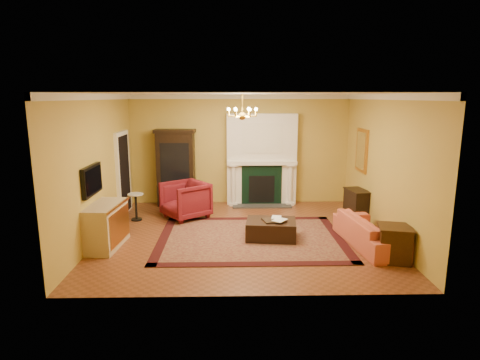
{
  "coord_description": "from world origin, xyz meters",
  "views": [
    {
      "loc": [
        -0.23,
        -8.29,
        2.94
      ],
      "look_at": [
        -0.04,
        0.3,
        1.15
      ],
      "focal_mm": 30.0,
      "sensor_mm": 36.0,
      "label": 1
    }
  ],
  "objects_px": {
    "china_cabinet": "(176,169)",
    "end_table": "(394,244)",
    "console_table": "(356,206)",
    "coral_sofa": "(370,227)",
    "leather_ottoman": "(271,229)",
    "commode": "(105,226)",
    "pedestal_table": "(136,205)",
    "wingback_armchair": "(185,198)"
  },
  "relations": [
    {
      "from": "leather_ottoman",
      "to": "console_table",
      "type": "bearing_deg",
      "value": 35.93
    },
    {
      "from": "china_cabinet",
      "to": "wingback_armchair",
      "type": "distance_m",
      "value": 1.37
    },
    {
      "from": "coral_sofa",
      "to": "end_table",
      "type": "height_order",
      "value": "coral_sofa"
    },
    {
      "from": "china_cabinet",
      "to": "console_table",
      "type": "xyz_separation_m",
      "value": [
        4.52,
        -1.53,
        -0.63
      ]
    },
    {
      "from": "wingback_armchair",
      "to": "console_table",
      "type": "height_order",
      "value": "wingback_armchair"
    },
    {
      "from": "pedestal_table",
      "to": "coral_sofa",
      "type": "height_order",
      "value": "coral_sofa"
    },
    {
      "from": "commode",
      "to": "pedestal_table",
      "type": "bearing_deg",
      "value": 88.15
    },
    {
      "from": "wingback_armchair",
      "to": "commode",
      "type": "relative_size",
      "value": 0.84
    },
    {
      "from": "wingback_armchair",
      "to": "leather_ottoman",
      "type": "xyz_separation_m",
      "value": [
        1.96,
        -1.53,
        -0.29
      ]
    },
    {
      "from": "pedestal_table",
      "to": "commode",
      "type": "bearing_deg",
      "value": -96.28
    },
    {
      "from": "pedestal_table",
      "to": "commode",
      "type": "xyz_separation_m",
      "value": [
        -0.19,
        -1.75,
        0.05
      ]
    },
    {
      "from": "wingback_armchair",
      "to": "china_cabinet",
      "type": "bearing_deg",
      "value": 160.04
    },
    {
      "from": "wingback_armchair",
      "to": "coral_sofa",
      "type": "xyz_separation_m",
      "value": [
        3.9,
        -1.98,
        -0.1
      ]
    },
    {
      "from": "wingback_armchair",
      "to": "pedestal_table",
      "type": "bearing_deg",
      "value": -118.54
    },
    {
      "from": "pedestal_table",
      "to": "end_table",
      "type": "bearing_deg",
      "value": -26.07
    },
    {
      "from": "china_cabinet",
      "to": "end_table",
      "type": "bearing_deg",
      "value": -39.67
    },
    {
      "from": "pedestal_table",
      "to": "coral_sofa",
      "type": "xyz_separation_m",
      "value": [
        5.08,
        -1.81,
        0.01
      ]
    },
    {
      "from": "pedestal_table",
      "to": "end_table",
      "type": "distance_m",
      "value": 5.85
    },
    {
      "from": "pedestal_table",
      "to": "leather_ottoman",
      "type": "xyz_separation_m",
      "value": [
        3.14,
        -1.36,
        -0.18
      ]
    },
    {
      "from": "end_table",
      "to": "coral_sofa",
      "type": "bearing_deg",
      "value": 103.33
    },
    {
      "from": "china_cabinet",
      "to": "commode",
      "type": "height_order",
      "value": "china_cabinet"
    },
    {
      "from": "china_cabinet",
      "to": "coral_sofa",
      "type": "relative_size",
      "value": 1.0
    },
    {
      "from": "pedestal_table",
      "to": "console_table",
      "type": "distance_m",
      "value": 5.32
    },
    {
      "from": "pedestal_table",
      "to": "coral_sofa",
      "type": "relative_size",
      "value": 0.33
    },
    {
      "from": "china_cabinet",
      "to": "console_table",
      "type": "bearing_deg",
      "value": -16.74
    },
    {
      "from": "coral_sofa",
      "to": "leather_ottoman",
      "type": "xyz_separation_m",
      "value": [
        -1.94,
        0.45,
        -0.18
      ]
    },
    {
      "from": "pedestal_table",
      "to": "end_table",
      "type": "height_order",
      "value": "pedestal_table"
    },
    {
      "from": "china_cabinet",
      "to": "pedestal_table",
      "type": "bearing_deg",
      "value": -117.81
    },
    {
      "from": "china_cabinet",
      "to": "console_table",
      "type": "distance_m",
      "value": 4.81
    },
    {
      "from": "china_cabinet",
      "to": "coral_sofa",
      "type": "bearing_deg",
      "value": -34.85
    },
    {
      "from": "coral_sofa",
      "to": "china_cabinet",
      "type": "bearing_deg",
      "value": 46.11
    },
    {
      "from": "commode",
      "to": "coral_sofa",
      "type": "xyz_separation_m",
      "value": [
        5.27,
        -0.06,
        -0.05
      ]
    },
    {
      "from": "coral_sofa",
      "to": "console_table",
      "type": "xyz_separation_m",
      "value": [
        0.24,
        1.67,
        -0.02
      ]
    },
    {
      "from": "commode",
      "to": "console_table",
      "type": "xyz_separation_m",
      "value": [
        5.51,
        1.61,
        -0.07
      ]
    },
    {
      "from": "end_table",
      "to": "console_table",
      "type": "bearing_deg",
      "value": 88.59
    },
    {
      "from": "commode",
      "to": "leather_ottoman",
      "type": "height_order",
      "value": "commode"
    },
    {
      "from": "wingback_armchair",
      "to": "end_table",
      "type": "bearing_deg",
      "value": 19.06
    },
    {
      "from": "pedestal_table",
      "to": "coral_sofa",
      "type": "bearing_deg",
      "value": -19.62
    },
    {
      "from": "pedestal_table",
      "to": "commode",
      "type": "height_order",
      "value": "commode"
    },
    {
      "from": "end_table",
      "to": "pedestal_table",
      "type": "bearing_deg",
      "value": 153.93
    },
    {
      "from": "console_table",
      "to": "coral_sofa",
      "type": "bearing_deg",
      "value": -108.09
    },
    {
      "from": "wingback_armchair",
      "to": "console_table",
      "type": "relative_size",
      "value": 1.35
    }
  ]
}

